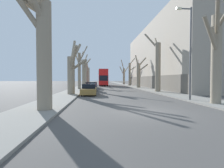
{
  "coord_description": "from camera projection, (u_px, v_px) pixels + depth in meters",
  "views": [
    {
      "loc": [
        -2.68,
        -9.98,
        1.92
      ],
      "look_at": [
        0.93,
        34.96,
        0.61
      ],
      "focal_mm": 28.0,
      "sensor_mm": 36.0,
      "label": 1
    }
  ],
  "objects": [
    {
      "name": "ground_plane",
      "position": [
        144.0,
        112.0,
        10.21
      ],
      "size": [
        300.0,
        300.0,
        0.0
      ],
      "primitive_type": "plane",
      "color": "#4C4947"
    },
    {
      "name": "sidewalk_left",
      "position": [
        87.0,
        84.0,
        59.52
      ],
      "size": [
        3.01,
        120.0,
        0.12
      ],
      "primitive_type": "cube",
      "color": "gray",
      "rests_on": "ground"
    },
    {
      "name": "sidewalk_right",
      "position": [
        124.0,
        84.0,
        60.54
      ],
      "size": [
        3.01,
        120.0,
        0.12
      ],
      "primitive_type": "cube",
      "color": "gray",
      "rests_on": "ground"
    },
    {
      "name": "building_facade_right",
      "position": [
        168.0,
        58.0,
        38.68
      ],
      "size": [
        10.08,
        37.58,
        13.37
      ],
      "color": "#9E9384",
      "rests_on": "ground"
    },
    {
      "name": "street_tree_left_0",
      "position": [
        41.0,
        44.0,
        10.08
      ],
      "size": [
        2.81,
        2.62,
        8.67
      ],
      "color": "gray",
      "rests_on": "ground"
    },
    {
      "name": "street_tree_left_1",
      "position": [
        72.0,
        71.0,
        20.77
      ],
      "size": [
        2.41,
        4.13,
        6.78
      ],
      "color": "gray",
      "rests_on": "ground"
    },
    {
      "name": "street_tree_left_2",
      "position": [
        80.0,
        69.0,
        31.04
      ],
      "size": [
        2.32,
        2.81,
        7.79
      ],
      "color": "gray",
      "rests_on": "ground"
    },
    {
      "name": "street_tree_left_3",
      "position": [
        84.0,
        72.0,
        40.72
      ],
      "size": [
        2.05,
        3.62,
        7.98
      ],
      "color": "gray",
      "rests_on": "ground"
    },
    {
      "name": "street_tree_left_4",
      "position": [
        86.0,
        74.0,
        51.22
      ],
      "size": [
        2.4,
        3.43,
        7.83
      ],
      "color": "gray",
      "rests_on": "ground"
    },
    {
      "name": "street_tree_left_5",
      "position": [
        88.0,
        75.0,
        61.29
      ],
      "size": [
        2.36,
        2.27,
        7.83
      ],
      "color": "gray",
      "rests_on": "ground"
    },
    {
      "name": "street_tree_right_0",
      "position": [
        217.0,
        53.0,
        12.58
      ],
      "size": [
        2.65,
        3.48,
        7.83
      ],
      "color": "gray",
      "rests_on": "ground"
    },
    {
      "name": "street_tree_right_1",
      "position": [
        158.0,
        64.0,
        25.18
      ],
      "size": [
        2.85,
        3.02,
        8.73
      ],
      "color": "gray",
      "rests_on": "ground"
    },
    {
      "name": "street_tree_right_2",
      "position": [
        139.0,
        73.0,
        36.89
      ],
      "size": [
        2.12,
        3.56,
        7.19
      ],
      "color": "gray",
      "rests_on": "ground"
    },
    {
      "name": "street_tree_right_3",
      "position": [
        130.0,
        73.0,
        47.73
      ],
      "size": [
        2.22,
        1.86,
        7.6
      ],
      "color": "gray",
      "rests_on": "ground"
    },
    {
      "name": "street_tree_right_4",
      "position": [
        124.0,
        75.0,
        58.81
      ],
      "size": [
        3.53,
        2.39,
        8.28
      ],
      "color": "gray",
      "rests_on": "ground"
    },
    {
      "name": "double_decker_bus",
      "position": [
        103.0,
        77.0,
        50.15
      ],
      "size": [
        2.51,
        10.61,
        4.55
      ],
      "color": "red",
      "rests_on": "ground"
    },
    {
      "name": "parked_car_0",
      "position": [
        89.0,
        90.0,
        21.01
      ],
      "size": [
        1.75,
        4.58,
        1.33
      ],
      "color": "olive",
      "rests_on": "ground"
    },
    {
      "name": "parked_car_1",
      "position": [
        91.0,
        87.0,
        26.84
      ],
      "size": [
        1.74,
        4.27,
        1.44
      ],
      "color": "black",
      "rests_on": "ground"
    },
    {
      "name": "parked_car_2",
      "position": [
        92.0,
        86.0,
        32.22
      ],
      "size": [
        1.8,
        4.12,
        1.28
      ],
      "color": "#4C5156",
      "rests_on": "ground"
    },
    {
      "name": "parked_car_3",
      "position": [
        93.0,
        85.0,
        37.97
      ],
      "size": [
        1.9,
        3.99,
        1.26
      ],
      "color": "#4C5156",
      "rests_on": "ground"
    },
    {
      "name": "lamp_post",
      "position": [
        189.0,
        49.0,
        15.06
      ],
      "size": [
        1.4,
        0.2,
        8.09
      ],
      "color": "#4C4F54",
      "rests_on": "ground"
    }
  ]
}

